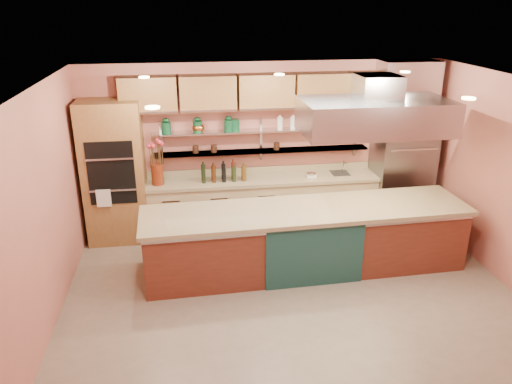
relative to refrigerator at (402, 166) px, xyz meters
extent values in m
cube|color=gray|center=(-2.35, -2.14, -1.06)|extent=(6.00, 5.00, 0.02)
cube|color=black|center=(-2.35, -2.14, 1.75)|extent=(6.00, 5.00, 0.02)
cube|color=#BC6958|center=(-2.35, 0.36, 0.35)|extent=(6.00, 0.04, 2.80)
cube|color=#BC6958|center=(-2.35, -4.64, 0.35)|extent=(6.00, 0.04, 2.80)
cube|color=#BC6958|center=(-5.35, -2.14, 0.35)|extent=(0.04, 5.00, 2.80)
cube|color=olive|center=(-4.80, 0.04, 0.10)|extent=(0.95, 0.64, 2.30)
cube|color=slate|center=(0.00, 0.00, 0.00)|extent=(0.95, 0.72, 2.10)
cube|color=tan|center=(-2.40, 0.06, -0.58)|extent=(3.84, 0.64, 0.93)
cube|color=#B3B6BA|center=(-2.40, 0.23, 0.30)|extent=(3.60, 0.26, 0.03)
cube|color=#B3B6BA|center=(-2.40, 0.23, 0.65)|extent=(3.60, 0.26, 0.03)
cube|color=olive|center=(-2.35, 0.18, 1.30)|extent=(4.60, 0.36, 0.55)
cube|color=#B3B6BA|center=(-1.11, -1.37, 1.20)|extent=(2.00, 1.00, 0.45)
cube|color=#FFE5A5|center=(-2.35, -1.94, 1.72)|extent=(4.00, 2.80, 0.02)
cube|color=maroon|center=(-2.01, -1.37, -0.57)|extent=(4.60, 1.15, 0.95)
cylinder|color=maroon|center=(-4.13, 0.01, 0.05)|extent=(0.21, 0.21, 0.34)
cube|color=black|center=(-3.06, 0.01, 0.01)|extent=(0.81, 0.42, 0.25)
cube|color=silver|center=(-1.59, 0.01, -0.07)|extent=(0.19, 0.17, 0.09)
cylinder|color=silver|center=(-1.01, 0.11, -0.01)|extent=(0.04, 0.04, 0.22)
ellipsoid|color=#BD692B|center=(-3.43, 0.23, 0.74)|extent=(0.21, 0.21, 0.14)
cylinder|color=#0D3F23|center=(-2.85, 0.23, 0.76)|extent=(0.16, 0.16, 0.19)
camera|label=1|loc=(-3.66, -7.70, 2.67)|focal=35.00mm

